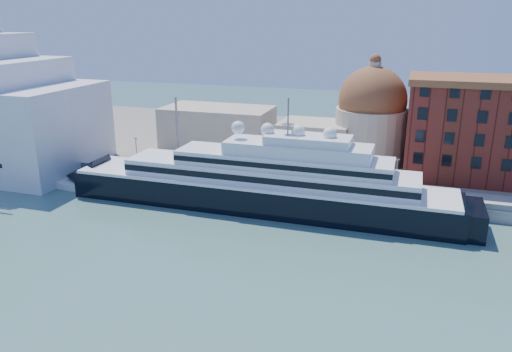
% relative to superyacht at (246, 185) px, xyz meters
% --- Properties ---
extents(ground, '(400.00, 400.00, 0.00)m').
position_rel_superyacht_xyz_m(ground, '(-0.40, -23.00, -4.69)').
color(ground, '#3A645F').
rests_on(ground, ground).
extents(quay, '(180.00, 10.00, 2.50)m').
position_rel_superyacht_xyz_m(quay, '(-0.40, 11.00, -3.44)').
color(quay, gray).
rests_on(quay, ground).
extents(land, '(260.00, 72.00, 2.00)m').
position_rel_superyacht_xyz_m(land, '(-0.40, 52.00, -3.69)').
color(land, slate).
rests_on(land, ground).
extents(quay_fence, '(180.00, 0.10, 1.20)m').
position_rel_superyacht_xyz_m(quay_fence, '(-0.40, 6.50, -1.59)').
color(quay_fence, slate).
rests_on(quay_fence, quay).
extents(superyacht, '(90.94, 12.61, 27.18)m').
position_rel_superyacht_xyz_m(superyacht, '(0.00, 0.00, 0.00)').
color(superyacht, black).
rests_on(superyacht, ground).
extents(service_barge, '(13.39, 5.72, 2.92)m').
position_rel_superyacht_xyz_m(service_barge, '(-39.16, -1.66, -3.85)').
color(service_barge, white).
rests_on(service_barge, ground).
extents(warehouse, '(43.00, 19.00, 23.25)m').
position_rel_superyacht_xyz_m(warehouse, '(51.60, 29.00, 9.10)').
color(warehouse, maroon).
rests_on(warehouse, land).
extents(church, '(66.00, 18.00, 25.50)m').
position_rel_superyacht_xyz_m(church, '(5.98, 34.72, 6.22)').
color(church, beige).
rests_on(church, land).
extents(lamp_posts, '(120.80, 2.40, 18.00)m').
position_rel_superyacht_xyz_m(lamp_posts, '(-13.07, 9.27, 5.15)').
color(lamp_posts, slate).
rests_on(lamp_posts, quay).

